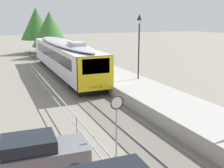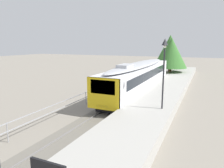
# 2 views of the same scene
# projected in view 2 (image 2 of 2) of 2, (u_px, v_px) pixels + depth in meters

# --- Properties ---
(ground_plane) EXTENTS (160.00, 160.00, 0.00)m
(ground_plane) POSITION_uv_depth(u_px,v_px,m) (94.00, 102.00, 21.59)
(ground_plane) COLOR gray
(track_rails) EXTENTS (3.20, 60.00, 0.14)m
(track_rails) POSITION_uv_depth(u_px,v_px,m) (121.00, 105.00, 20.37)
(track_rails) COLOR #6B665B
(track_rails) RESTS_ON ground
(commuter_train) EXTENTS (2.82, 19.73, 3.74)m
(commuter_train) POSITION_uv_depth(u_px,v_px,m) (139.00, 75.00, 25.27)
(commuter_train) COLOR silver
(commuter_train) RESTS_ON track_rails
(station_platform) EXTENTS (3.90, 60.00, 0.90)m
(station_platform) POSITION_uv_depth(u_px,v_px,m) (154.00, 105.00, 18.98)
(station_platform) COLOR #A8A59E
(station_platform) RESTS_ON ground
(platform_lamp_mid_platform) EXTENTS (0.34, 0.34, 5.35)m
(platform_lamp_mid_platform) POSITION_uv_depth(u_px,v_px,m) (164.00, 61.00, 15.73)
(platform_lamp_mid_platform) COLOR #232328
(platform_lamp_mid_platform) RESTS_ON station_platform
(carpark_fence) EXTENTS (0.06, 36.06, 1.25)m
(carpark_fence) POSITION_uv_depth(u_px,v_px,m) (7.00, 128.00, 12.59)
(carpark_fence) COLOR #9EA0A5
(carpark_fence) RESTS_ON ground
(tree_behind_carpark) EXTENTS (5.27, 5.27, 7.61)m
(tree_behind_carpark) POSITION_uv_depth(u_px,v_px,m) (170.00, 48.00, 42.48)
(tree_behind_carpark) COLOR brown
(tree_behind_carpark) RESTS_ON ground
(tree_behind_station_far) EXTENTS (5.55, 5.55, 6.91)m
(tree_behind_station_far) POSITION_uv_depth(u_px,v_px,m) (171.00, 53.00, 37.15)
(tree_behind_station_far) COLOR brown
(tree_behind_station_far) RESTS_ON ground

